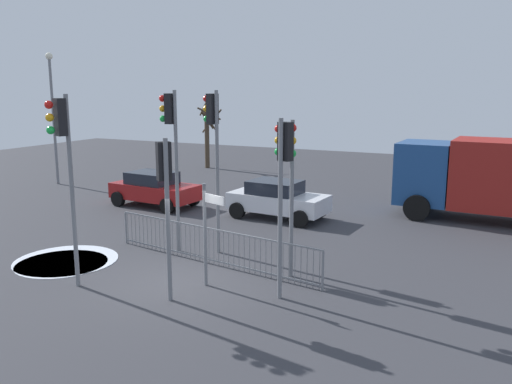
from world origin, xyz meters
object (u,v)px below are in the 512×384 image
at_px(car_red_mid, 154,188).
at_px(car_white_trailing, 277,199).
at_px(traffic_light_rear_left, 285,168).
at_px(delivery_truck, 497,177).
at_px(traffic_light_foreground_left, 172,135).
at_px(direction_sign_post, 207,229).
at_px(traffic_light_mid_right, 63,149).
at_px(traffic_light_rear_right, 165,182).
at_px(traffic_light_mid_left, 287,163).
at_px(bare_tree_left, 207,133).
at_px(traffic_light_foreground_right, 213,135).
at_px(street_lamp, 53,105).

xyz_separation_m(car_red_mid, car_white_trailing, (5.62, 0.30, 0.00)).
distance_m(traffic_light_rear_left, car_red_mid, 11.58).
bearing_deg(delivery_truck, traffic_light_foreground_left, 45.81).
bearing_deg(traffic_light_foreground_left, direction_sign_post, -136.62).
bearing_deg(car_white_trailing, traffic_light_mid_right, -96.93).
distance_m(traffic_light_rear_right, direction_sign_post, 1.80).
bearing_deg(traffic_light_rear_right, direction_sign_post, 16.23).
bearing_deg(direction_sign_post, traffic_light_mid_left, 66.19).
xyz_separation_m(delivery_truck, bare_tree_left, (-16.88, 7.14, 0.43)).
relative_size(traffic_light_mid_left, traffic_light_rear_right, 1.08).
xyz_separation_m(traffic_light_rear_left, direction_sign_post, (-2.03, -0.21, -1.67)).
bearing_deg(direction_sign_post, delivery_truck, 78.28).
bearing_deg(bare_tree_left, traffic_light_mid_right, -68.69).
bearing_deg(direction_sign_post, car_red_mid, 153.43).
bearing_deg(traffic_light_foreground_left, traffic_light_foreground_right, -73.55).
xyz_separation_m(direction_sign_post, street_lamp, (-14.73, 9.26, 2.61)).
bearing_deg(street_lamp, traffic_light_rear_right, -35.97).
relative_size(delivery_truck, street_lamp, 1.06).
bearing_deg(traffic_light_mid_left, traffic_light_rear_right, 149.48).
bearing_deg(street_lamp, traffic_light_rear_left, -28.38).
distance_m(traffic_light_foreground_left, bare_tree_left, 17.52).
bearing_deg(traffic_light_rear_right, car_red_mid, 76.00).
xyz_separation_m(traffic_light_mid_left, delivery_truck, (4.81, 8.89, -1.35)).
xyz_separation_m(traffic_light_mid_left, traffic_light_foreground_left, (-3.99, 0.55, 0.52)).
xyz_separation_m(traffic_light_foreground_left, traffic_light_rear_right, (2.04, -3.26, -0.76)).
bearing_deg(car_red_mid, traffic_light_rear_left, -33.41).
distance_m(traffic_light_foreground_right, traffic_light_mid_right, 4.56).
bearing_deg(traffic_light_foreground_right, street_lamp, 77.85).
distance_m(traffic_light_foreground_right, delivery_truck, 11.11).
xyz_separation_m(traffic_light_rear_left, traffic_light_foreground_left, (-4.51, 1.95, 0.43)).
distance_m(traffic_light_mid_left, car_white_trailing, 6.88).
distance_m(traffic_light_mid_left, bare_tree_left, 20.08).
height_order(traffic_light_rear_right, bare_tree_left, bare_tree_left).
xyz_separation_m(traffic_light_foreground_right, car_white_trailing, (0.00, 4.81, -2.85)).
distance_m(traffic_light_rear_right, bare_tree_left, 21.31).
relative_size(traffic_light_mid_left, car_red_mid, 1.08).
xyz_separation_m(traffic_light_rear_left, car_red_mid, (-8.95, 6.94, -2.42)).
relative_size(traffic_light_rear_left, delivery_truck, 0.61).
bearing_deg(traffic_light_rear_right, traffic_light_mid_right, 137.94).
height_order(traffic_light_foreground_left, traffic_light_rear_right, traffic_light_foreground_left).
bearing_deg(delivery_truck, traffic_light_mid_right, 54.47).
distance_m(delivery_truck, street_lamp, 21.22).
relative_size(traffic_light_foreground_right, direction_sign_post, 1.85).
relative_size(traffic_light_mid_left, street_lamp, 0.63).
bearing_deg(street_lamp, traffic_light_foreground_right, -26.29).
relative_size(traffic_light_rear_left, bare_tree_left, 1.04).
bearing_deg(traffic_light_foreground_right, car_white_trailing, 14.09).
relative_size(traffic_light_mid_right, direction_sign_post, 1.82).
relative_size(traffic_light_rear_left, car_white_trailing, 1.11).
bearing_deg(street_lamp, traffic_light_mid_right, -42.90).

